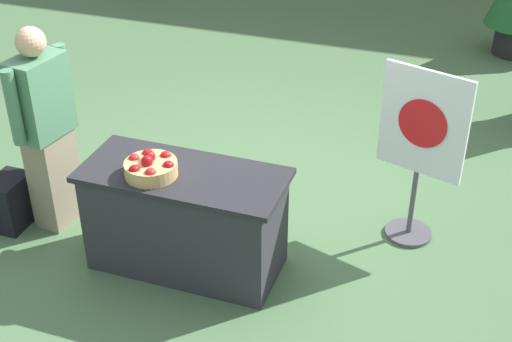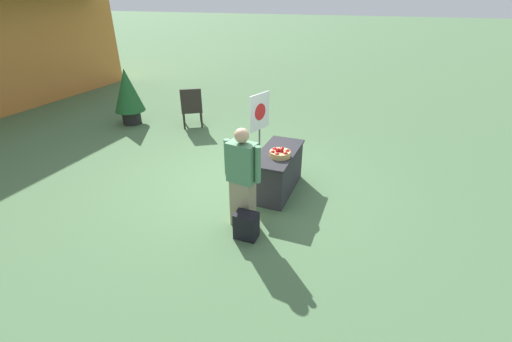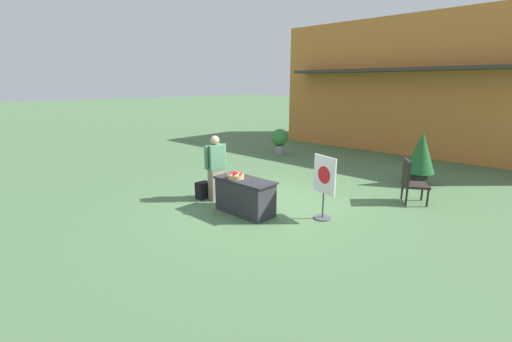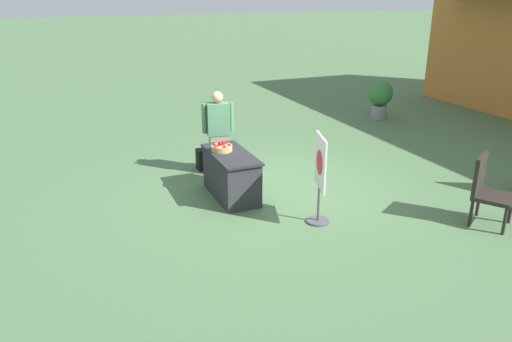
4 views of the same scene
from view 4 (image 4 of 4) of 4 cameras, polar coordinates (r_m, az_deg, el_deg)
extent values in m
plane|color=#4C7047|center=(8.98, 1.90, -2.13)|extent=(120.00, 120.00, 0.00)
cube|color=#2D2D33|center=(8.57, -2.84, -0.60)|extent=(1.34, 0.59, 0.75)
cube|color=#242428|center=(8.43, -2.89, 1.90)|extent=(1.42, 0.63, 0.04)
cylinder|color=tan|center=(8.55, -3.94, 2.63)|extent=(0.36, 0.36, 0.10)
sphere|color=#A30F14|center=(8.43, -3.62, 2.65)|extent=(0.08, 0.08, 0.08)
sphere|color=red|center=(8.53, -3.08, 2.87)|extent=(0.08, 0.08, 0.08)
sphere|color=red|center=(8.64, -3.44, 3.10)|extent=(0.08, 0.08, 0.08)
sphere|color=red|center=(8.66, -4.13, 3.13)|extent=(0.08, 0.08, 0.08)
sphere|color=#A30F14|center=(8.56, -4.80, 2.90)|extent=(0.08, 0.08, 0.08)
sphere|color=red|center=(8.45, -4.56, 2.68)|extent=(0.08, 0.08, 0.08)
sphere|color=#A30F14|center=(8.53, -4.14, 3.09)|extent=(0.08, 0.08, 0.08)
sphere|color=#A30F14|center=(8.56, -3.78, 3.16)|extent=(0.08, 0.08, 0.08)
cube|color=gray|center=(9.68, -4.27, 1.96)|extent=(0.29, 0.37, 0.78)
cube|color=#4C7F5B|center=(9.48, -4.38, 5.95)|extent=(0.32, 0.45, 0.61)
sphere|color=tan|center=(9.39, -4.45, 8.43)|extent=(0.22, 0.22, 0.22)
cylinder|color=#4C7F5B|center=(9.52, -2.83, 6.20)|extent=(0.09, 0.09, 0.56)
cylinder|color=#4C7F5B|center=(9.44, -5.95, 5.99)|extent=(0.09, 0.09, 0.56)
cube|color=black|center=(9.96, -5.79, 1.37)|extent=(0.24, 0.34, 0.42)
cylinder|color=#4C4C51|center=(7.83, 7.08, -5.69)|extent=(0.36, 0.36, 0.03)
cylinder|color=#4C4C51|center=(7.71, 7.17, -3.75)|extent=(0.04, 0.04, 0.55)
cube|color=silver|center=(7.46, 7.40, 1.00)|extent=(0.64, 0.22, 0.80)
cylinder|color=red|center=(7.46, 7.25, 1.00)|extent=(0.35, 0.12, 0.37)
cylinder|color=#28231E|center=(8.59, 27.10, -4.02)|extent=(0.05, 0.05, 0.43)
cylinder|color=#28231E|center=(8.16, 26.55, -5.17)|extent=(0.05, 0.05, 0.43)
cylinder|color=#28231E|center=(8.65, 24.06, -3.37)|extent=(0.05, 0.05, 0.43)
cylinder|color=#28231E|center=(8.22, 23.35, -4.47)|extent=(0.05, 0.05, 0.43)
cube|color=#28231E|center=(8.31, 25.52, -2.71)|extent=(0.76, 0.76, 0.06)
cube|color=#28231E|center=(8.24, 24.20, -0.29)|extent=(0.34, 0.50, 0.59)
cylinder|color=gray|center=(14.28, 13.87, 6.59)|extent=(0.41, 0.41, 0.37)
sphere|color=#337A38|center=(14.17, 14.04, 8.64)|extent=(0.68, 0.68, 0.68)
camera|label=1|loc=(5.81, -34.21, 16.16)|focal=50.00mm
camera|label=2|loc=(12.90, -18.87, 18.60)|focal=24.00mm
camera|label=3|loc=(3.50, -66.19, -1.70)|focal=24.00mm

